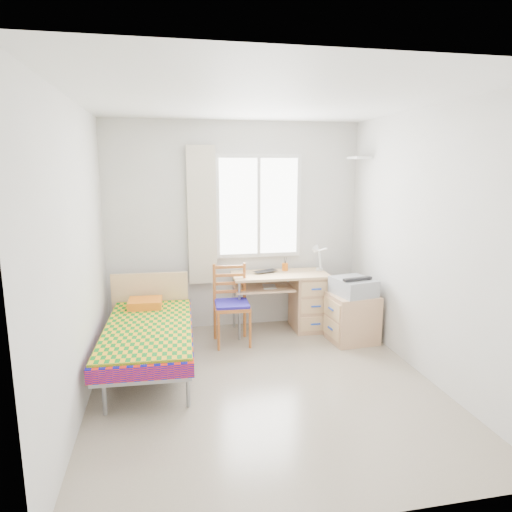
{
  "coord_description": "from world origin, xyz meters",
  "views": [
    {
      "loc": [
        -0.87,
        -3.93,
        2.05
      ],
      "look_at": [
        0.03,
        0.55,
        1.15
      ],
      "focal_mm": 32.0,
      "sensor_mm": 36.0,
      "label": 1
    }
  ],
  "objects_px": {
    "desk": "(304,298)",
    "cabinet": "(352,318)",
    "printer": "(353,286)",
    "bed": "(149,331)",
    "chair": "(232,299)"
  },
  "relations": [
    {
      "from": "cabinet",
      "to": "printer",
      "type": "height_order",
      "value": "printer"
    },
    {
      "from": "desk",
      "to": "printer",
      "type": "height_order",
      "value": "printer"
    },
    {
      "from": "desk",
      "to": "printer",
      "type": "bearing_deg",
      "value": -47.03
    },
    {
      "from": "bed",
      "to": "printer",
      "type": "height_order",
      "value": "bed"
    },
    {
      "from": "desk",
      "to": "cabinet",
      "type": "distance_m",
      "value": 0.69
    },
    {
      "from": "cabinet",
      "to": "chair",
      "type": "bearing_deg",
      "value": 164.91
    },
    {
      "from": "printer",
      "to": "desk",
      "type": "bearing_deg",
      "value": 119.76
    },
    {
      "from": "desk",
      "to": "chair",
      "type": "xyz_separation_m",
      "value": [
        -0.96,
        -0.27,
        0.12
      ]
    },
    {
      "from": "chair",
      "to": "printer",
      "type": "distance_m",
      "value": 1.43
    },
    {
      "from": "bed",
      "to": "printer",
      "type": "distance_m",
      "value": 2.38
    },
    {
      "from": "bed",
      "to": "desk",
      "type": "bearing_deg",
      "value": 24.55
    },
    {
      "from": "cabinet",
      "to": "printer",
      "type": "relative_size",
      "value": 1.05
    },
    {
      "from": "bed",
      "to": "cabinet",
      "type": "bearing_deg",
      "value": 8.46
    },
    {
      "from": "chair",
      "to": "cabinet",
      "type": "bearing_deg",
      "value": -7.72
    },
    {
      "from": "bed",
      "to": "desk",
      "type": "distance_m",
      "value": 2.05
    }
  ]
}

